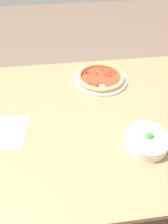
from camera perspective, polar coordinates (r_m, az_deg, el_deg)
The scene contains 6 objects.
ground_plane at distance 1.65m, azimuth 2.49°, elevation -19.27°, with size 8.00×8.00×0.00m, color brown.
dining_table at distance 1.11m, azimuth 3.49°, elevation -4.07°, with size 1.35×0.98×0.73m.
pizza at distance 1.26m, azimuth 4.39°, elevation 9.00°, with size 0.30×0.30×0.04m.
bowl at distance 0.94m, azimuth 16.02°, elevation -6.99°, with size 0.18×0.18×0.07m.
napkin at distance 1.03m, azimuth -20.06°, elevation -4.97°, with size 0.22×0.22×0.00m.
fork at distance 1.02m, azimuth -18.50°, elevation -4.63°, with size 0.03×0.18×0.00m.
Camera 1 is at (0.16, 0.73, 1.47)m, focal length 35.00 mm.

